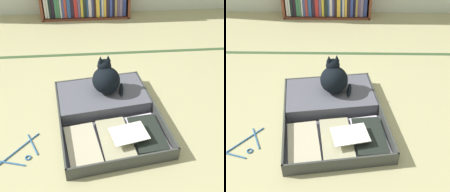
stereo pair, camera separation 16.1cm
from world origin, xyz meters
TOP-DOWN VIEW (x-y plane):
  - ground_plane at (0.00, 0.00)m, footprint 10.00×10.00m
  - tatami_border at (0.00, 1.22)m, footprint 4.80×0.05m
  - open_suitcase at (0.09, 0.28)m, footprint 0.83×1.00m
  - black_cat at (0.11, 0.44)m, footprint 0.27×0.26m
  - clothes_hanger at (-0.49, -0.08)m, footprint 0.27×0.30m

SIDE VIEW (x-z plane):
  - ground_plane at x=0.00m, z-range 0.00..0.00m
  - tatami_border at x=0.00m, z-range 0.00..0.00m
  - clothes_hanger at x=-0.49m, z-range 0.00..0.01m
  - open_suitcase at x=0.09m, z-range -0.01..0.09m
  - black_cat at x=0.11m, z-range 0.07..0.35m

